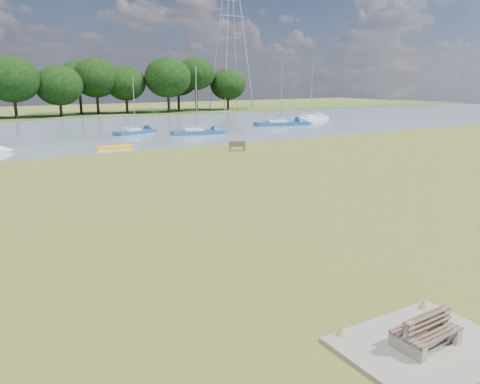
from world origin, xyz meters
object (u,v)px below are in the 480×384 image
riverbank_bench (237,146)px  bench_pair (426,331)px  sailboat_4 (135,131)px  sailboat_8 (310,117)px  kayak (114,147)px  pylon (231,14)px  sailboat_5 (196,131)px  sailboat_2 (280,122)px

riverbank_bench → bench_pair: bearing=-89.7°
bench_pair → sailboat_4: (8.63, 49.63, -0.03)m
sailboat_8 → sailboat_4: bearing=168.8°
riverbank_bench → kayak: 11.90m
bench_pair → kayak: 38.10m
pylon → sailboat_5: bearing=-124.5°
bench_pair → sailboat_2: sailboat_2 is taller
kayak → sailboat_2: size_ratio=0.38×
bench_pair → kayak: (2.79, 38.00, -0.25)m
bench_pair → sailboat_2: size_ratio=0.19×
bench_pair → riverbank_bench: size_ratio=1.08×
bench_pair → sailboat_5: sailboat_5 is taller
pylon → sailboat_8: bearing=-93.8°
kayak → pylon: pylon is taller
kayak → sailboat_8: size_ratio=0.35×
riverbank_bench → pylon: bearing=83.5°
kayak → sailboat_8: sailboat_8 is taller
riverbank_bench → sailboat_4: bearing=124.4°
sailboat_8 → sailboat_2: bearing=-172.5°
pylon → sailboat_5: size_ratio=3.95×
pylon → sailboat_8: 35.80m
riverbank_bench → sailboat_4: sailboat_4 is taller
bench_pair → sailboat_4: bearing=77.4°
sailboat_2 → sailboat_4: size_ratio=1.29×
bench_pair → pylon: 95.72m
kayak → sailboat_4: 13.01m
riverbank_bench → pylon: (28.97, 52.77, 19.48)m
sailboat_2 → sailboat_4: bearing=-167.8°
kayak → sailboat_2: (27.47, 11.30, 0.29)m
sailboat_2 → sailboat_8: size_ratio=0.93×
pylon → sailboat_2: size_ratio=3.56×
sailboat_5 → sailboat_8: 26.24m
kayak → sailboat_4: bearing=65.2°
bench_pair → pylon: (41.54, 84.00, 19.49)m
pylon → sailboat_2: bearing=-108.0°
bench_pair → riverbank_bench: bench_pair is taller
bench_pair → sailboat_8: (39.54, 53.97, 0.10)m
sailboat_4 → sailboat_5: bearing=-59.4°
kayak → sailboat_2: bearing=24.2°
riverbank_bench → sailboat_8: bearing=62.4°
sailboat_2 → sailboat_5: bearing=-151.7°
riverbank_bench → sailboat_2: (17.68, 18.07, 0.03)m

